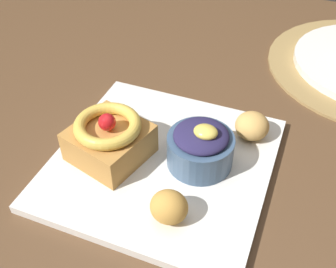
# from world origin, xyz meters

# --- Properties ---
(dining_table) EXTENTS (1.42, 0.98, 0.73)m
(dining_table) POSITION_xyz_m (0.00, 0.00, 0.64)
(dining_table) COLOR brown
(dining_table) RESTS_ON ground_plane
(front_plate) EXTENTS (0.28, 0.28, 0.01)m
(front_plate) POSITION_xyz_m (0.04, -0.13, 0.74)
(front_plate) COLOR white
(front_plate) RESTS_ON dining_table
(cake_slice) EXTENTS (0.11, 0.11, 0.07)m
(cake_slice) POSITION_xyz_m (-0.03, -0.15, 0.77)
(cake_slice) COLOR #B77F3D
(cake_slice) RESTS_ON front_plate
(berry_ramekin) EXTENTS (0.08, 0.08, 0.07)m
(berry_ramekin) POSITION_xyz_m (0.09, -0.12, 0.77)
(berry_ramekin) COLOR #3D5675
(berry_ramekin) RESTS_ON front_plate
(fritter_front) EXTENTS (0.04, 0.04, 0.04)m
(fritter_front) POSITION_xyz_m (0.08, -0.21, 0.76)
(fritter_front) COLOR gold
(fritter_front) RESTS_ON front_plate
(fritter_middle) EXTENTS (0.05, 0.05, 0.04)m
(fritter_middle) POSITION_xyz_m (0.14, -0.04, 0.76)
(fritter_middle) COLOR tan
(fritter_middle) RESTS_ON front_plate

